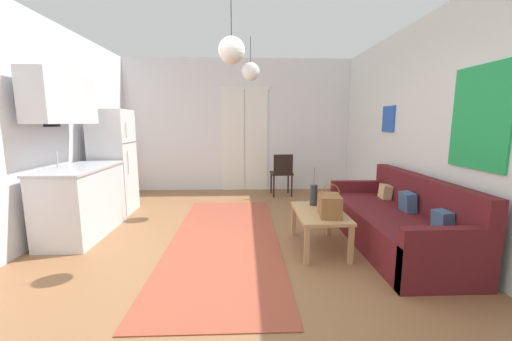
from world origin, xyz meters
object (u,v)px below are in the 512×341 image
(handbag, at_px, (330,205))
(pendant_lamp_far, at_px, (251,72))
(couch, at_px, (397,224))
(coffee_table, at_px, (320,216))
(pendant_lamp_near, at_px, (232,50))
(bamboo_vase, at_px, (314,195))
(refrigerator, at_px, (113,162))
(accent_chair, at_px, (282,172))

(handbag, relative_size, pendant_lamp_far, 0.54)
(couch, relative_size, coffee_table, 2.41)
(coffee_table, relative_size, pendant_lamp_near, 1.23)
(couch, height_order, bamboo_vase, bamboo_vase)
(refrigerator, distance_m, accent_chair, 3.06)
(coffee_table, bearing_deg, bamboo_vase, 93.33)
(bamboo_vase, xyz_separation_m, pendant_lamp_far, (-0.75, 1.34, 1.69))
(pendant_lamp_near, height_order, pendant_lamp_far, same)
(couch, height_order, accent_chair, accent_chair)
(pendant_lamp_near, bearing_deg, coffee_table, 10.41)
(coffee_table, height_order, bamboo_vase, bamboo_vase)
(bamboo_vase, relative_size, refrigerator, 0.29)
(couch, distance_m, coffee_table, 0.97)
(bamboo_vase, distance_m, pendant_lamp_near, 1.94)
(couch, bearing_deg, coffee_table, -176.76)
(accent_chair, bearing_deg, couch, 109.01)
(handbag, bearing_deg, pendant_lamp_far, 114.88)
(coffee_table, bearing_deg, couch, 3.24)
(refrigerator, height_order, accent_chair, refrigerator)
(pendant_lamp_near, bearing_deg, bamboo_vase, 24.96)
(refrigerator, bearing_deg, pendant_lamp_near, -41.56)
(couch, height_order, refrigerator, refrigerator)
(accent_chair, xyz_separation_m, pendant_lamp_near, (-0.87, -2.78, 1.70))
(couch, relative_size, bamboo_vase, 4.60)
(bamboo_vase, bearing_deg, coffee_table, -86.67)
(bamboo_vase, distance_m, pendant_lamp_far, 2.28)
(refrigerator, xyz_separation_m, accent_chair, (2.87, 1.01, -0.34))
(bamboo_vase, xyz_separation_m, handbag, (0.08, -0.45, -0.01))
(couch, xyz_separation_m, refrigerator, (-3.96, 1.53, 0.57))
(coffee_table, distance_m, handbag, 0.26)
(accent_chair, bearing_deg, refrigerator, 15.27)
(accent_chair, relative_size, pendant_lamp_far, 1.27)
(accent_chair, relative_size, pendant_lamp_near, 1.15)
(couch, distance_m, bamboo_vase, 1.05)
(accent_chair, bearing_deg, handbag, 89.74)
(refrigerator, xyz_separation_m, pendant_lamp_near, (2.00, -1.77, 1.35))
(pendant_lamp_near, xyz_separation_m, pendant_lamp_far, (0.23, 1.80, 0.08))
(bamboo_vase, relative_size, pendant_lamp_near, 0.65)
(refrigerator, bearing_deg, coffee_table, -27.93)
(coffee_table, distance_m, pendant_lamp_near, 2.07)
(coffee_table, relative_size, refrigerator, 0.54)
(coffee_table, relative_size, pendant_lamp_far, 1.36)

